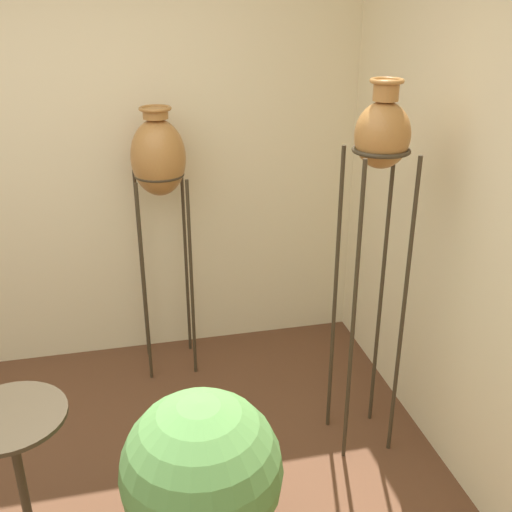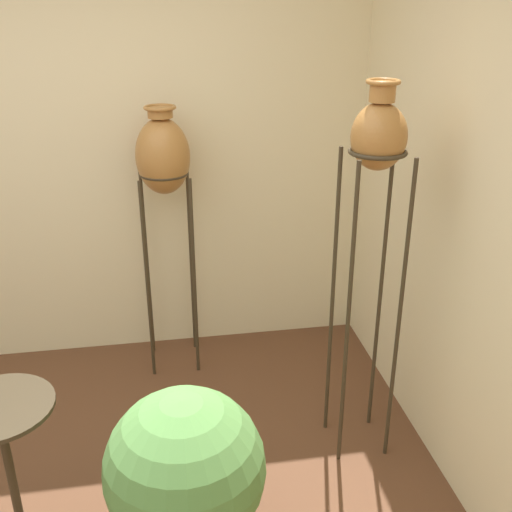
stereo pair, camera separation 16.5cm
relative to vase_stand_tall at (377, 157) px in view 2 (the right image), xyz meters
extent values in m
cube|color=beige|center=(-1.51, 1.21, -0.19)|extent=(7.74, 0.06, 2.70)
cylinder|color=#382D1E|center=(-0.12, -0.12, -0.76)|extent=(0.02, 0.02, 1.56)
cylinder|color=#382D1E|center=(0.12, -0.12, -0.76)|extent=(0.02, 0.02, 1.56)
cylinder|color=#382D1E|center=(-0.12, 0.12, -0.76)|extent=(0.02, 0.02, 1.56)
cylinder|color=#382D1E|center=(0.12, 0.12, -0.76)|extent=(0.02, 0.02, 1.56)
torus|color=#382D1E|center=(0.00, 0.00, 0.02)|extent=(0.26, 0.26, 0.02)
ellipsoid|color=#A87038|center=(0.00, 0.00, 0.09)|extent=(0.24, 0.24, 0.29)
cylinder|color=#A87038|center=(0.00, 0.00, 0.27)|extent=(0.11, 0.11, 0.08)
torus|color=#A87038|center=(0.00, 0.00, 0.31)|extent=(0.15, 0.15, 0.02)
cylinder|color=#382D1E|center=(-1.04, 0.79, -0.91)|extent=(0.02, 0.02, 1.25)
cylinder|color=#382D1E|center=(-0.77, 0.79, -0.91)|extent=(0.02, 0.02, 1.25)
cylinder|color=#382D1E|center=(-1.04, 1.07, -0.91)|extent=(0.02, 0.02, 1.25)
cylinder|color=#382D1E|center=(-0.77, 1.07, -0.91)|extent=(0.02, 0.02, 1.25)
torus|color=#382D1E|center=(-0.91, 0.93, -0.29)|extent=(0.28, 0.28, 0.02)
ellipsoid|color=#A87038|center=(-0.91, 0.93, -0.19)|extent=(0.31, 0.31, 0.43)
cylinder|color=#A87038|center=(-0.91, 0.93, 0.05)|extent=(0.14, 0.14, 0.05)
torus|color=#A87038|center=(-0.91, 0.93, 0.08)|extent=(0.18, 0.18, 0.02)
cylinder|color=#382D1E|center=(-1.60, -0.45, -1.16)|extent=(0.04, 0.04, 0.73)
sphere|color=#568E47|center=(-0.91, -0.62, -1.03)|extent=(0.63, 0.63, 0.63)
camera|label=1|loc=(-1.10, -2.39, 0.63)|focal=42.00mm
camera|label=2|loc=(-0.94, -2.42, 0.63)|focal=42.00mm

